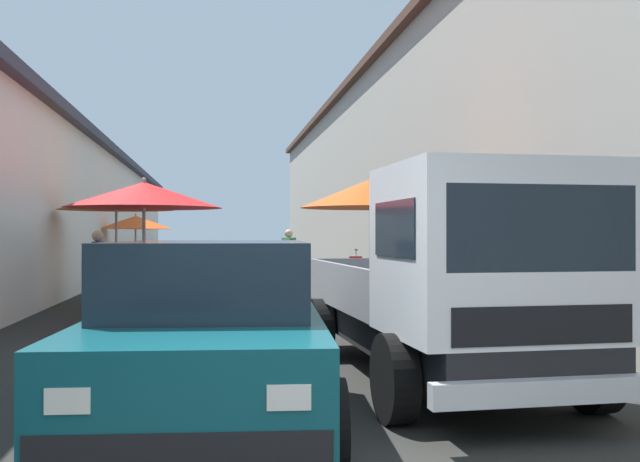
{
  "coord_description": "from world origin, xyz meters",
  "views": [
    {
      "loc": [
        -2.73,
        0.6,
        1.51
      ],
      "look_at": [
        7.33,
        -0.9,
        1.56
      ],
      "focal_mm": 39.64,
      "sensor_mm": 36.0,
      "label": 1
    }
  ],
  "objects": [
    {
      "name": "ground",
      "position": [
        13.5,
        0.0,
        0.0
      ],
      "size": [
        90.0,
        90.0,
        0.0
      ],
      "primitive_type": "plane",
      "color": "#282826"
    },
    {
      "name": "building_right_concrete",
      "position": [
        15.75,
        -7.47,
        3.38
      ],
      "size": [
        49.8,
        7.5,
        6.74
      ],
      "color": "#A39E93",
      "rests_on": "ground"
    },
    {
      "name": "fruit_stall_near_right",
      "position": [
        8.11,
        -1.83,
        1.88
      ],
      "size": [
        2.24,
        2.24,
        2.46
      ],
      "color": "#9E9EA3",
      "rests_on": "ground"
    },
    {
      "name": "fruit_stall_mid_lane",
      "position": [
        9.43,
        1.78,
        1.95
      ],
      "size": [
        2.62,
        2.62,
        2.47
      ],
      "color": "#9E9EA3",
      "rests_on": "ground"
    },
    {
      "name": "fruit_stall_far_left",
      "position": [
        19.67,
        3.01,
        1.56
      ],
      "size": [
        2.23,
        2.23,
        2.15
      ],
      "color": "#9E9EA3",
      "rests_on": "ground"
    },
    {
      "name": "fruit_stall_near_left",
      "position": [
        12.91,
        2.65,
        1.79
      ],
      "size": [
        2.48,
        2.48,
        2.42
      ],
      "color": "#9E9EA3",
      "rests_on": "ground"
    },
    {
      "name": "hatchback_car",
      "position": [
        3.09,
        0.63,
        0.74
      ],
      "size": [
        4.03,
        2.17,
        1.45
      ],
      "color": "#0F4C56",
      "rests_on": "ground"
    },
    {
      "name": "delivery_truck",
      "position": [
        3.47,
        -1.66,
        1.04
      ],
      "size": [
        4.99,
        2.14,
        2.08
      ],
      "color": "black",
      "rests_on": "ground"
    },
    {
      "name": "vendor_by_crates",
      "position": [
        16.47,
        -1.39,
        0.95
      ],
      "size": [
        0.61,
        0.36,
        1.64
      ],
      "color": "#665B4C",
      "rests_on": "ground"
    },
    {
      "name": "vendor_in_shade",
      "position": [
        10.92,
        2.77,
        0.91
      ],
      "size": [
        0.63,
        0.27,
        1.59
      ],
      "color": "navy",
      "rests_on": "ground"
    },
    {
      "name": "parked_scooter",
      "position": [
        14.24,
        -2.86,
        0.45
      ],
      "size": [
        1.69,
        0.44,
        1.14
      ],
      "color": "black",
      "rests_on": "ground"
    }
  ]
}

